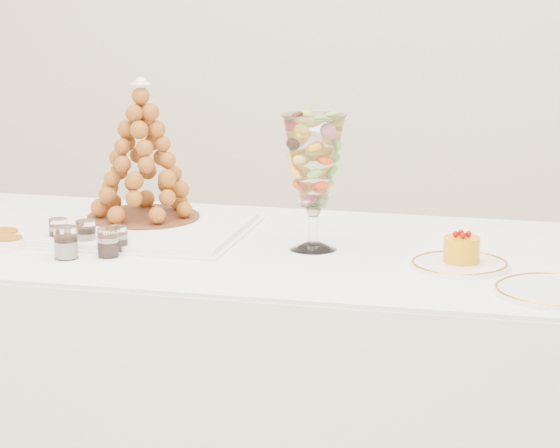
# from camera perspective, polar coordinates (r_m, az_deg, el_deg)

# --- Properties ---
(buffet_table) EXTENTS (2.20, 0.88, 0.83)m
(buffet_table) POSITION_cam_1_polar(r_m,az_deg,el_deg) (3.34, -1.38, -7.88)
(buffet_table) COLOR white
(buffet_table) RESTS_ON ground
(lace_tray) EXTENTS (0.59, 0.44, 0.02)m
(lace_tray) POSITION_cam_1_polar(r_m,az_deg,el_deg) (3.36, -6.63, -0.21)
(lace_tray) COLOR white
(lace_tray) RESTS_ON buffet_table
(macaron_vase) EXTENTS (0.15, 0.15, 0.32)m
(macaron_vase) POSITION_cam_1_polar(r_m,az_deg,el_deg) (3.13, 1.46, 2.65)
(macaron_vase) COLOR white
(macaron_vase) RESTS_ON buffet_table
(cake_plate) EXTENTS (0.23, 0.23, 0.01)m
(cake_plate) POSITION_cam_1_polar(r_m,az_deg,el_deg) (3.04, 7.73, -1.75)
(cake_plate) COLOR white
(cake_plate) RESTS_ON buffet_table
(spare_plate) EXTENTS (0.27, 0.27, 0.01)m
(spare_plate) POSITION_cam_1_polar(r_m,az_deg,el_deg) (2.86, 11.79, -2.85)
(spare_plate) COLOR white
(spare_plate) RESTS_ON buffet_table
(verrine_a) EXTENTS (0.05, 0.05, 0.06)m
(verrine_a) POSITION_cam_1_polar(r_m,az_deg,el_deg) (3.27, -9.51, -0.30)
(verrine_a) COLOR white
(verrine_a) RESTS_ON buffet_table
(verrine_b) EXTENTS (0.06, 0.06, 0.07)m
(verrine_b) POSITION_cam_1_polar(r_m,az_deg,el_deg) (3.22, -8.35, -0.42)
(verrine_b) COLOR white
(verrine_b) RESTS_ON buffet_table
(verrine_c) EXTENTS (0.06, 0.06, 0.07)m
(verrine_c) POSITION_cam_1_polar(r_m,az_deg,el_deg) (3.16, -7.00, -0.66)
(verrine_c) COLOR white
(verrine_c) RESTS_ON buffet_table
(verrine_d) EXTENTS (0.06, 0.06, 0.08)m
(verrine_d) POSITION_cam_1_polar(r_m,az_deg,el_deg) (3.12, -9.20, -0.79)
(verrine_d) COLOR white
(verrine_d) RESTS_ON buffet_table
(verrine_e) EXTENTS (0.06, 0.06, 0.07)m
(verrine_e) POSITION_cam_1_polar(r_m,az_deg,el_deg) (3.12, -7.42, -0.81)
(verrine_e) COLOR white
(verrine_e) RESTS_ON buffet_table
(ramekin_back) EXTENTS (0.08, 0.08, 0.03)m
(ramekin_back) POSITION_cam_1_polar(r_m,az_deg,el_deg) (3.32, -11.81, -0.54)
(ramekin_back) COLOR white
(ramekin_back) RESTS_ON buffet_table
(ramekin_front) EXTENTS (0.08, 0.08, 0.03)m
(ramekin_front) POSITION_cam_1_polar(r_m,az_deg,el_deg) (3.24, -11.66, -0.84)
(ramekin_front) COLOR white
(ramekin_front) RESTS_ON buffet_table
(croquembouche) EXTENTS (0.29, 0.29, 0.36)m
(croquembouche) POSITION_cam_1_polar(r_m,az_deg,el_deg) (3.41, -5.96, 3.17)
(croquembouche) COLOR #5F2D19
(croquembouche) RESTS_ON lace_tray
(mousse_cake) EXTENTS (0.08, 0.08, 0.07)m
(mousse_cake) POSITION_cam_1_polar(r_m,az_deg,el_deg) (3.04, 7.82, -1.08)
(mousse_cake) COLOR orange
(mousse_cake) RESTS_ON cake_plate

